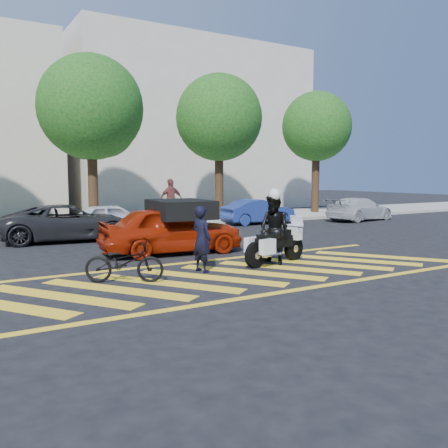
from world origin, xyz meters
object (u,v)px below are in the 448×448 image
red_convertible (171,229)px  parked_mid_right (113,219)px  officer_moto (274,229)px  bicycle (124,262)px  officer_bike (202,239)px  police_motorcycle (275,244)px  parked_right (258,212)px  parked_mid_left (69,223)px  parked_far_right (360,209)px

red_convertible → parked_mid_right: red_convertible is taller
officer_moto → bicycle: bearing=-102.4°
officer_moto → red_convertible: (-1.61, 2.89, -0.20)m
officer_bike → parked_mid_right: bearing=-18.0°
police_motorcycle → parked_right: size_ratio=0.61×
officer_moto → parked_mid_left: bearing=-166.9°
parked_far_right → officer_bike: bearing=111.5°
officer_moto → parked_right: officer_moto is taller
police_motorcycle → officer_moto: 0.38m
red_convertible → parked_mid_right: bearing=5.8°
bicycle → officer_moto: 4.08m
officer_bike → red_convertible: (0.47, 2.80, -0.08)m
officer_bike → parked_mid_left: 7.27m
police_motorcycle → parked_mid_right: size_ratio=0.61×
officer_bike → parked_right: 11.33m
red_convertible → parked_mid_left: size_ratio=0.91×
parked_mid_left → parked_right: bearing=-73.9°
bicycle → parked_far_right: (14.88, 7.45, 0.14)m
red_convertible → parked_far_right: bearing=-65.4°
parked_right → bicycle: bearing=133.8°
bicycle → parked_mid_left: (0.46, 7.27, 0.20)m
parked_mid_left → parked_mid_right: size_ratio=1.31×
parked_mid_right → parked_mid_left: bearing=124.2°
officer_moto → parked_mid_right: size_ratio=0.51×
police_motorcycle → parked_right: bearing=44.5°
parked_mid_left → bicycle: bearing=-176.3°
bicycle → parked_mid_left: size_ratio=0.37×
officer_bike → parked_mid_right: size_ratio=0.45×
red_convertible → parked_mid_right: (-0.10, 5.36, -0.11)m
officer_bike → red_convertible: 2.84m
officer_moto → red_convertible: 3.32m
officer_bike → parked_mid_right: (0.37, 8.16, -0.19)m
red_convertible → parked_mid_right: size_ratio=1.18×
police_motorcycle → parked_far_right: parked_far_right is taller
officer_bike → police_motorcycle: bearing=-108.1°
parked_mid_left → officer_moto: bearing=-146.2°
officer_bike → officer_moto: (2.08, -0.09, 0.12)m
officer_bike → officer_moto: 2.08m
parked_mid_right → parked_far_right: 12.57m
police_motorcycle → red_convertible: red_convertible is taller
bicycle → police_motorcycle: (4.07, 0.07, 0.08)m
parked_mid_left → parked_far_right: size_ratio=1.15×
parked_mid_right → parked_right: size_ratio=1.00×
red_convertible → parked_mid_left: bearing=29.6°
officer_bike → red_convertible: size_ratio=0.38×
parked_mid_left → parked_right: (9.01, 1.40, -0.06)m
police_motorcycle → parked_mid_right: 8.44m
parked_mid_left → police_motorcycle: bearing=-146.1°
parked_mid_left → parked_mid_right: parked_mid_left is taller
officer_moto → parked_mid_left: 8.05m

